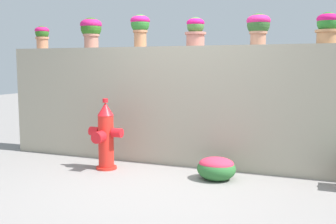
{
  "coord_description": "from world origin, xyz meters",
  "views": [
    {
      "loc": [
        1.66,
        -3.94,
        1.35
      ],
      "look_at": [
        -0.29,
        1.01,
        0.72
      ],
      "focal_mm": 42.96,
      "sensor_mm": 36.0,
      "label": 1
    }
  ],
  "objects_px": {
    "potted_plant_3": "(195,30)",
    "potted_plant_4": "(258,26)",
    "flower_bush_left": "(216,167)",
    "potted_plant_1": "(91,29)",
    "potted_plant_5": "(328,26)",
    "fire_hydrant": "(105,137)",
    "potted_plant_0": "(42,35)",
    "potted_plant_2": "(140,26)"
  },
  "relations": [
    {
      "from": "flower_bush_left",
      "to": "potted_plant_4",
      "type": "bearing_deg",
      "value": 61.65
    },
    {
      "from": "potted_plant_0",
      "to": "potted_plant_4",
      "type": "bearing_deg",
      "value": -0.09
    },
    {
      "from": "potted_plant_3",
      "to": "potted_plant_4",
      "type": "xyz_separation_m",
      "value": [
        0.81,
        0.03,
        0.03
      ]
    },
    {
      "from": "potted_plant_5",
      "to": "potted_plant_2",
      "type": "bearing_deg",
      "value": -179.36
    },
    {
      "from": "potted_plant_0",
      "to": "fire_hydrant",
      "type": "bearing_deg",
      "value": -25.11
    },
    {
      "from": "potted_plant_0",
      "to": "fire_hydrant",
      "type": "xyz_separation_m",
      "value": [
        1.51,
        -0.71,
        -1.38
      ]
    },
    {
      "from": "potted_plant_0",
      "to": "potted_plant_2",
      "type": "xyz_separation_m",
      "value": [
        1.71,
        -0.05,
        0.08
      ]
    },
    {
      "from": "potted_plant_4",
      "to": "potted_plant_5",
      "type": "xyz_separation_m",
      "value": [
        0.8,
        -0.01,
        -0.03
      ]
    },
    {
      "from": "fire_hydrant",
      "to": "potted_plant_2",
      "type": "bearing_deg",
      "value": 73.79
    },
    {
      "from": "potted_plant_1",
      "to": "potted_plant_3",
      "type": "distance_m",
      "value": 1.61
    },
    {
      "from": "potted_plant_4",
      "to": "fire_hydrant",
      "type": "relative_size",
      "value": 0.43
    },
    {
      "from": "potted_plant_1",
      "to": "potted_plant_5",
      "type": "relative_size",
      "value": 1.2
    },
    {
      "from": "fire_hydrant",
      "to": "flower_bush_left",
      "type": "xyz_separation_m",
      "value": [
        1.46,
        0.06,
        -0.28
      ]
    },
    {
      "from": "potted_plant_5",
      "to": "fire_hydrant",
      "type": "height_order",
      "value": "potted_plant_5"
    },
    {
      "from": "potted_plant_3",
      "to": "potted_plant_4",
      "type": "relative_size",
      "value": 0.96
    },
    {
      "from": "potted_plant_1",
      "to": "potted_plant_4",
      "type": "relative_size",
      "value": 1.12
    },
    {
      "from": "potted_plant_5",
      "to": "flower_bush_left",
      "type": "bearing_deg",
      "value": -151.39
    },
    {
      "from": "potted_plant_3",
      "to": "potted_plant_5",
      "type": "distance_m",
      "value": 1.62
    },
    {
      "from": "potted_plant_3",
      "to": "flower_bush_left",
      "type": "xyz_separation_m",
      "value": [
        0.47,
        -0.62,
        -1.66
      ]
    },
    {
      "from": "potted_plant_4",
      "to": "potted_plant_5",
      "type": "distance_m",
      "value": 0.81
    },
    {
      "from": "potted_plant_4",
      "to": "flower_bush_left",
      "type": "height_order",
      "value": "potted_plant_4"
    },
    {
      "from": "potted_plant_5",
      "to": "potted_plant_0",
      "type": "bearing_deg",
      "value": 179.73
    },
    {
      "from": "potted_plant_5",
      "to": "fire_hydrant",
      "type": "xyz_separation_m",
      "value": [
        -2.61,
        -0.69,
        -1.37
      ]
    },
    {
      "from": "potted_plant_1",
      "to": "potted_plant_3",
      "type": "bearing_deg",
      "value": -0.7
    },
    {
      "from": "potted_plant_3",
      "to": "potted_plant_4",
      "type": "height_order",
      "value": "potted_plant_4"
    },
    {
      "from": "fire_hydrant",
      "to": "potted_plant_3",
      "type": "bearing_deg",
      "value": 34.35
    },
    {
      "from": "potted_plant_3",
      "to": "flower_bush_left",
      "type": "relative_size",
      "value": 0.82
    },
    {
      "from": "potted_plant_0",
      "to": "flower_bush_left",
      "type": "distance_m",
      "value": 3.47
    },
    {
      "from": "potted_plant_2",
      "to": "potted_plant_0",
      "type": "bearing_deg",
      "value": 178.44
    },
    {
      "from": "potted_plant_1",
      "to": "fire_hydrant",
      "type": "bearing_deg",
      "value": -48.35
    },
    {
      "from": "fire_hydrant",
      "to": "potted_plant_4",
      "type": "bearing_deg",
      "value": 21.3
    },
    {
      "from": "potted_plant_2",
      "to": "potted_plant_4",
      "type": "height_order",
      "value": "potted_plant_2"
    },
    {
      "from": "potted_plant_1",
      "to": "flower_bush_left",
      "type": "xyz_separation_m",
      "value": [
        2.08,
        -0.63,
        -1.72
      ]
    },
    {
      "from": "potted_plant_4",
      "to": "flower_bush_left",
      "type": "relative_size",
      "value": 0.86
    },
    {
      "from": "potted_plant_1",
      "to": "flower_bush_left",
      "type": "bearing_deg",
      "value": -16.98
    },
    {
      "from": "potted_plant_5",
      "to": "potted_plant_4",
      "type": "bearing_deg",
      "value": 178.99
    },
    {
      "from": "potted_plant_5",
      "to": "flower_bush_left",
      "type": "xyz_separation_m",
      "value": [
        -1.15,
        -0.63,
        -1.66
      ]
    },
    {
      "from": "fire_hydrant",
      "to": "flower_bush_left",
      "type": "height_order",
      "value": "fire_hydrant"
    },
    {
      "from": "potted_plant_4",
      "to": "flower_bush_left",
      "type": "distance_m",
      "value": 1.84
    },
    {
      "from": "potted_plant_1",
      "to": "flower_bush_left",
      "type": "height_order",
      "value": "potted_plant_1"
    },
    {
      "from": "potted_plant_4",
      "to": "potted_plant_0",
      "type": "bearing_deg",
      "value": 179.91
    },
    {
      "from": "potted_plant_3",
      "to": "potted_plant_5",
      "type": "relative_size",
      "value": 1.02
    }
  ]
}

